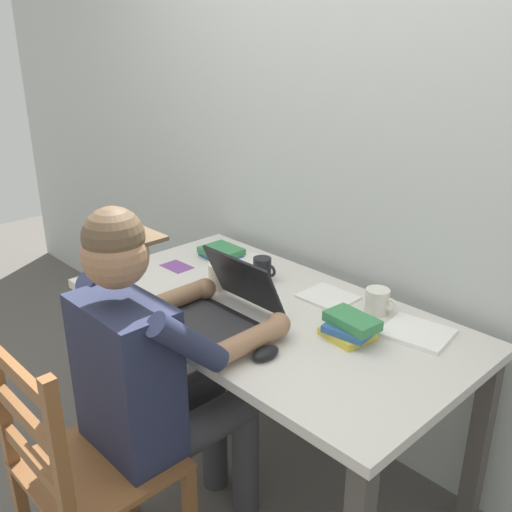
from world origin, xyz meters
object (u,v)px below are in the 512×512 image
Objects in this scene: book_stack_side at (221,253)px; computer_mouse at (265,353)px; desk at (267,332)px; coffee_mug_spare at (378,301)px; book_stack_main at (350,327)px; laptop at (223,306)px; landscape_photo_print at (176,267)px; wooden_chair at (84,472)px; seated_person at (157,371)px; coffee_mug_white at (218,277)px; coffee_mug_dark at (263,268)px.

computer_mouse is at bearing -31.20° from book_stack_side.
desk is 12.02× the size of coffee_mug_spare.
book_stack_main is at bearing -78.45° from coffee_mug_spare.
laptop is 1.76× the size of book_stack_main.
desk is at bearing -0.77° from landscape_photo_print.
book_stack_main is (0.35, 0.80, 0.32)m from wooden_chair.
seated_person is 12.64× the size of computer_mouse.
coffee_mug_spare is 0.22m from book_stack_main.
book_stack_side is 0.22m from landscape_photo_print.
landscape_photo_print is (-0.55, -0.00, 0.09)m from desk.
seated_person is at bearing 90.00° from wooden_chair.
book_stack_side is (-0.24, 0.22, -0.03)m from coffee_mug_white.
wooden_chair reaches higher than desk.
book_stack_side is at bearing -175.62° from coffee_mug_spare.
book_stack_main is 1.44× the size of landscape_photo_print.
seated_person is 3.83× the size of laptop.
seated_person reaches higher than coffee_mug_spare.
coffee_mug_dark reaches higher than book_stack_side.
landscape_photo_print is (-0.78, 0.23, -0.02)m from computer_mouse.
laptop is 0.25m from coffee_mug_white.
coffee_mug_white is (-0.48, 0.22, 0.04)m from computer_mouse.
book_stack_side reaches higher than computer_mouse.
seated_person reaches higher than computer_mouse.
wooden_chair reaches higher than coffee_mug_dark.
book_stack_main is at bearing -13.32° from coffee_mug_dark.
coffee_mug_white is 0.91× the size of coffee_mug_spare.
wooden_chair is 0.96m from landscape_photo_print.
coffee_mug_white is (-0.25, -0.02, 0.15)m from desk.
desk is at bearing -171.54° from book_stack_main.
seated_person is 9.72× the size of landscape_photo_print.
book_stack_main is at bearing 28.70° from laptop.
book_stack_side is (-0.44, 0.37, -0.03)m from laptop.
coffee_mug_white is (-0.20, 0.15, 0.00)m from laptop.
laptop is 0.37m from coffee_mug_dark.
seated_person reaches higher than wooden_chair.
laptop is at bearing 96.82° from seated_person.
seated_person is at bearing -62.67° from coffee_mug_white.
coffee_mug_dark is at bearing 106.20° from seated_person.
coffee_mug_dark is at bearing 138.89° from desk.
desk is 13.27× the size of coffee_mug_white.
wooden_chair is 5.12× the size of book_stack_main.
landscape_photo_print is at bearing 163.46° from computer_mouse.
coffee_mug_spare is (0.50, 0.09, 0.00)m from coffee_mug_dark.
coffee_mug_white is (-0.24, 0.46, 0.11)m from seated_person.
laptop is 3.30× the size of computer_mouse.
book_stack_main is (0.04, -0.22, -0.00)m from coffee_mug_spare.
book_stack_main is at bearing 56.02° from seated_person.
coffee_mug_spare is 0.66× the size of book_stack_main.
wooden_chair is 5.25× the size of book_stack_side.
laptop is (-0.04, 0.31, 0.11)m from seated_person.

